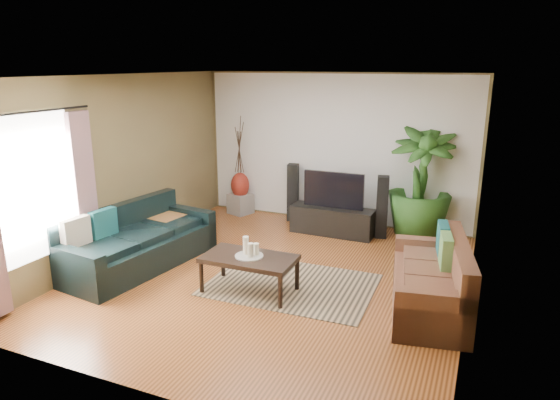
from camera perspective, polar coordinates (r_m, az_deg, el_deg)
The scene contains 27 objects.
floor at distance 6.98m, azimuth -0.65°, elevation -8.74°, with size 5.50×5.50×0.00m, color #9D5428.
ceiling at distance 6.37m, azimuth -0.73°, elevation 14.01°, with size 5.50×5.50×0.00m, color white.
wall_back at distance 9.08m, azimuth 6.34°, elevation 5.78°, with size 5.00×5.00×0.00m, color brown.
wall_front at distance 4.28m, azimuth -15.73°, elevation -5.83°, with size 5.00×5.00×0.00m, color brown.
wall_left at distance 7.87m, azimuth -17.64°, elevation 3.65°, with size 5.50×5.50×0.00m, color brown.
wall_right at distance 6.02m, azimuth 21.66°, elevation -0.20°, with size 5.50×5.50×0.00m, color brown.
backwall_panel at distance 9.07m, azimuth 6.33°, elevation 5.77°, with size 4.90×4.90×0.00m, color white.
window_pane at distance 6.74m, azimuth -26.31°, elevation 1.31°, with size 1.80×1.80×0.00m, color white.
curtain_far at distance 7.25m, azimuth -21.40°, elevation 0.73°, with size 0.08×0.35×2.20m, color gray.
curtain_rod at distance 6.57m, azimuth -26.96°, elevation 8.91°, with size 0.03×0.03×1.90m, color black.
sofa_left at distance 7.48m, azimuth -15.89°, elevation -4.16°, with size 2.34×1.00×0.85m, color black.
sofa_right at distance 6.23m, azimuth 16.74°, elevation -8.25°, with size 1.81×0.81×0.85m, color brown.
area_rug at distance 6.73m, azimuth 1.29°, elevation -9.65°, with size 2.16×1.53×0.01m, color #9D815C.
coffee_table at distance 6.48m, azimuth -3.51°, elevation -8.43°, with size 1.17×0.64×0.48m, color black.
candle_tray at distance 6.38m, azimuth -3.55°, elevation -6.39°, with size 0.36×0.36×0.02m, color gray.
candle_tall at distance 6.39m, azimuth -3.93°, elevation -5.18°, with size 0.07×0.07×0.23m, color white.
candle_mid at distance 6.30m, azimuth -3.40°, elevation -5.74°, with size 0.07×0.07×0.18m, color beige.
candle_short at distance 6.37m, azimuth -2.75°, elevation -5.62°, with size 0.07×0.07×0.15m, color #EFEACA.
tv_stand at distance 8.61m, azimuth 6.00°, elevation -2.38°, with size 1.42×0.43×0.47m, color black.
television at distance 8.48m, azimuth 6.15°, elevation 1.17°, with size 1.04×0.06×0.62m, color black.
speaker_left at distance 9.25m, azimuth 1.48°, elevation 0.88°, with size 0.19×0.21×1.07m, color black.
speaker_right at distance 8.50m, azimuth 11.58°, elevation -0.80°, with size 0.19×0.21×1.05m, color black.
potted_plant at distance 8.61m, azimuth 15.73°, elevation 1.93°, with size 1.05×1.05×1.87m, color #214A18.
plant_pot at distance 8.82m, azimuth 15.36°, elevation -3.12°, with size 0.34×0.34×0.27m, color black.
pedestal at distance 9.78m, azimuth -4.54°, elevation -0.41°, with size 0.39×0.39×0.39m, color gray.
vase at distance 9.69m, azimuth -4.58°, elevation 1.70°, with size 0.35×0.35×0.50m, color maroon.
side_table at distance 8.15m, azimuth -12.89°, elevation -3.55°, with size 0.50×0.50×0.53m, color #985E31.
Camera 1 is at (2.56, -5.83, 2.86)m, focal length 32.00 mm.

